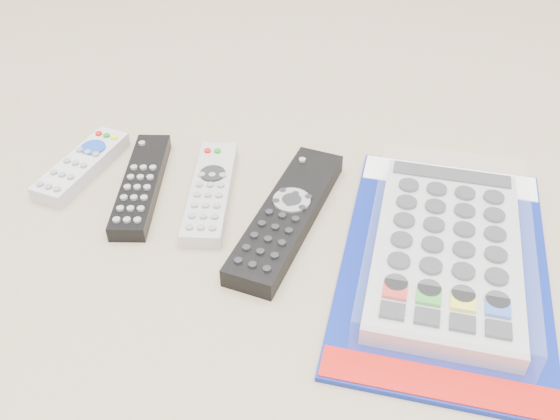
% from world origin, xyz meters
% --- Properties ---
extents(remote_small_grey, '(0.08, 0.16, 0.02)m').
position_xyz_m(remote_small_grey, '(-0.23, 0.06, 0.01)').
color(remote_small_grey, '#ADADAF').
rests_on(remote_small_grey, ground).
extents(remote_slim_black, '(0.08, 0.20, 0.02)m').
position_xyz_m(remote_slim_black, '(-0.14, 0.04, 0.01)').
color(remote_slim_black, black).
rests_on(remote_slim_black, ground).
extents(remote_silver_dvd, '(0.08, 0.20, 0.02)m').
position_xyz_m(remote_silver_dvd, '(-0.05, 0.05, 0.01)').
color(remote_silver_dvd, '#B3B3B8').
rests_on(remote_silver_dvd, ground).
extents(remote_large_black, '(0.10, 0.25, 0.03)m').
position_xyz_m(remote_large_black, '(0.06, 0.02, 0.01)').
color(remote_large_black, black).
rests_on(remote_large_black, ground).
extents(jumbo_remote_packaged, '(0.24, 0.37, 0.05)m').
position_xyz_m(jumbo_remote_packaged, '(0.24, -0.01, 0.02)').
color(jumbo_remote_packaged, navy).
rests_on(jumbo_remote_packaged, ground).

